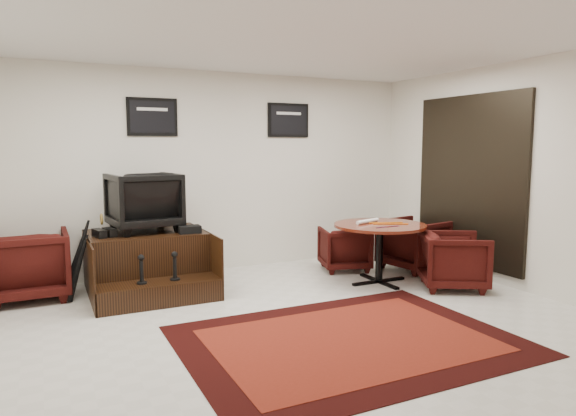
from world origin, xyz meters
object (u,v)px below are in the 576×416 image
at_px(table_chair_window, 414,241).
at_px(armchair_side, 29,262).
at_px(meeting_table, 380,231).
at_px(shine_podium, 148,264).
at_px(table_chair_back, 344,246).
at_px(shine_chair, 144,199).
at_px(table_chair_corner, 454,258).

bearing_deg(table_chair_window, armchair_side, 70.46).
bearing_deg(table_chair_window, meeting_table, 103.57).
xyz_separation_m(shine_podium, table_chair_back, (2.74, -0.14, 0.01)).
xyz_separation_m(shine_chair, table_chair_window, (3.67, -0.68, -0.72)).
relative_size(shine_chair, meeting_table, 0.69).
distance_m(shine_podium, table_chair_window, 3.71).
bearing_deg(table_chair_window, table_chair_corner, 157.36).
relative_size(table_chair_back, table_chair_corner, 0.88).
relative_size(shine_chair, table_chair_corner, 1.05).
relative_size(shine_podium, table_chair_corner, 1.87).
xyz_separation_m(shine_podium, meeting_table, (2.77, -0.94, 0.35)).
bearing_deg(table_chair_corner, meeting_table, 77.52).
bearing_deg(table_chair_corner, table_chair_back, 56.38).
bearing_deg(table_chair_corner, shine_chair, 93.60).
relative_size(table_chair_window, table_chair_corner, 1.05).
xyz_separation_m(shine_podium, shine_chair, (0.00, 0.14, 0.79)).
xyz_separation_m(armchair_side, meeting_table, (4.08, -1.18, 0.24)).
distance_m(armchair_side, table_chair_back, 4.07).
height_order(shine_podium, table_chair_corner, table_chair_corner).
distance_m(armchair_side, table_chair_window, 5.03).
bearing_deg(meeting_table, table_chair_corner, -42.38).
xyz_separation_m(table_chair_back, table_chair_corner, (0.71, -1.42, 0.05)).
relative_size(shine_podium, table_chair_back, 2.12).
distance_m(meeting_table, table_chair_window, 1.02).
xyz_separation_m(shine_chair, table_chair_back, (2.74, -0.29, -0.79)).
bearing_deg(shine_chair, table_chair_window, 162.81).
bearing_deg(shine_podium, shine_chair, 90.00).
bearing_deg(armchair_side, table_chair_window, 170.87).
relative_size(table_chair_back, table_chair_window, 0.84).
xyz_separation_m(shine_podium, armchair_side, (-1.30, 0.24, 0.11)).
relative_size(meeting_table, table_chair_back, 1.74).
bearing_deg(table_chair_window, shine_chair, 68.79).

